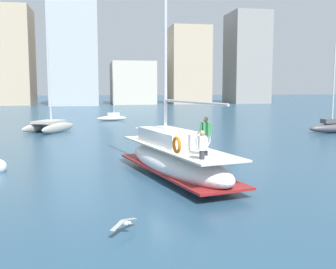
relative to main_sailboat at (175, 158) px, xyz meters
name	(u,v)px	position (x,y,z in m)	size (l,w,h in m)	color
ground_plane	(178,178)	(0.07, -0.29, -0.91)	(400.00, 400.00, 0.00)	#284C66
main_sailboat	(175,158)	(0.00, 0.00, 0.00)	(4.55, 9.89, 13.04)	white
moored_sloop_near	(112,117)	(-1.47, 33.05, -0.48)	(3.91, 1.60, 5.10)	silver
moored_sloop_far	(49,125)	(-7.97, 21.07, -0.27)	(4.80, 6.04, 8.90)	#B7B2A8
moored_catamaran	(335,126)	(18.45, 15.57, -0.31)	(5.74, 1.88, 8.27)	#4C4C51
seagull	(124,223)	(-2.94, -7.12, -0.60)	(0.87, 1.08, 0.18)	silver
waterfront_buildings	(83,58)	(-6.12, 85.43, 10.52)	(84.94, 21.69, 25.97)	beige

